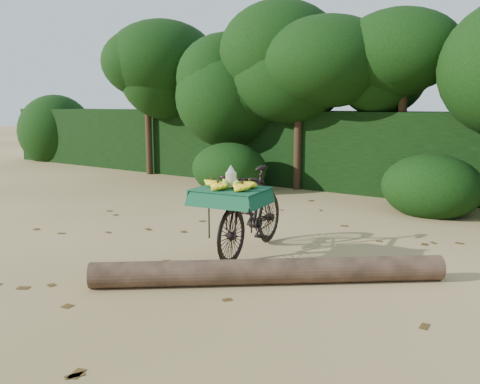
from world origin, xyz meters
The scene contains 7 objects.
ground centered at (0.00, 0.00, 0.00)m, with size 80.00×80.00×0.00m, color tan.
vendor_bicycle centered at (0.21, 0.44, 0.59)m, with size 0.96×1.98×1.16m.
fallen_log centered at (1.03, -0.41, 0.14)m, with size 0.28×0.28×3.90m, color brown.
hedge_backdrop centered at (0.00, 6.30, 0.90)m, with size 26.00×1.80×1.80m, color black.
tree_row centered at (-0.65, 5.50, 2.00)m, with size 14.50×2.00×4.00m, color black, non-canonical shape.
bush_clumps centered at (0.50, 4.30, 0.45)m, with size 8.80×1.70×0.90m, color black, non-canonical shape.
leaf_litter centered at (0.00, 0.65, 0.01)m, with size 7.00×7.30×0.01m, color #453012, non-canonical shape.
Camera 1 is at (3.86, -4.98, 1.96)m, focal length 38.00 mm.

